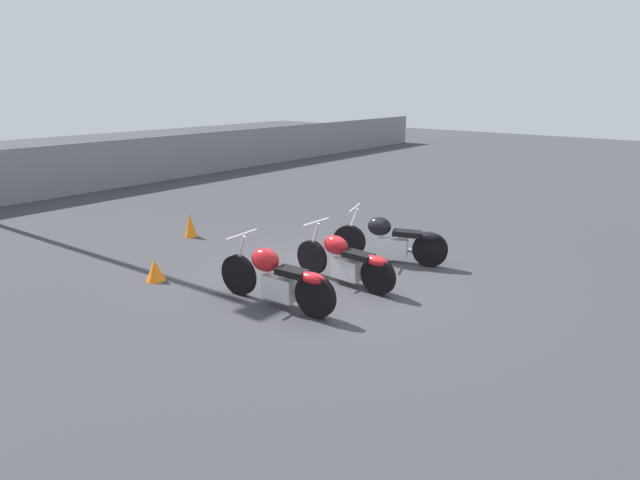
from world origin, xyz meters
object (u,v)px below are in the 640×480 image
Objects in this scene: traffic_cone_near at (190,225)px; traffic_cone_far at (155,270)px; motorcycle_slot_2 at (391,240)px; motorcycle_slot_1 at (345,260)px; motorcycle_slot_0 at (276,278)px.

traffic_cone_far is (-1.97, -1.70, -0.07)m from traffic_cone_near.
traffic_cone_near is 2.60m from traffic_cone_far.
motorcycle_slot_2 is at bearing -37.33° from traffic_cone_far.
motorcycle_slot_1 is at bearing -90.64° from traffic_cone_near.
motorcycle_slot_2 is 4.21m from traffic_cone_far.
traffic_cone_far is at bearing 98.63° from motorcycle_slot_0.
motorcycle_slot_0 is 1.02× the size of motorcycle_slot_2.
motorcycle_slot_1 is 3.87× the size of traffic_cone_near.
motorcycle_slot_0 reaches higher than traffic_cone_far.
motorcycle_slot_0 reaches higher than motorcycle_slot_2.
motorcycle_slot_1 is 3.21m from traffic_cone_far.
motorcycle_slot_0 reaches higher than motorcycle_slot_1.
motorcycle_slot_2 is 4.47m from traffic_cone_near.
traffic_cone_near is at bearing 65.28° from motorcycle_slot_0.
traffic_cone_near is at bearing 87.43° from motorcycle_slot_2.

